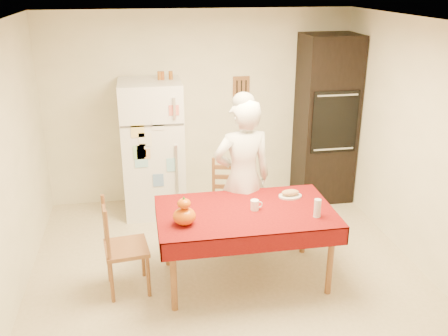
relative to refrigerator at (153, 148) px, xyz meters
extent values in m
plane|color=tan|center=(0.65, -1.88, -0.85)|extent=(4.50, 4.50, 0.00)
cube|color=white|center=(0.65, 0.37, 0.40)|extent=(4.00, 0.02, 2.50)
cube|color=white|center=(0.65, -4.13, 0.40)|extent=(4.00, 0.02, 2.50)
cube|color=white|center=(2.65, -1.88, 0.40)|extent=(0.02, 4.50, 2.50)
cube|color=white|center=(0.65, -1.88, 1.65)|extent=(4.00, 4.50, 0.02)
cube|color=brown|center=(1.20, 0.36, 0.65)|extent=(0.22, 0.02, 0.30)
cube|color=white|center=(0.00, 0.00, 0.00)|extent=(0.75, 0.70, 1.70)
cube|color=silver|center=(0.26, -0.37, 0.60)|extent=(0.03, 0.03, 0.25)
cube|color=silver|center=(0.26, -0.37, -0.15)|extent=(0.03, 0.03, 0.60)
cube|color=black|center=(2.28, 0.05, 0.25)|extent=(0.70, 0.60, 2.20)
cube|color=black|center=(2.28, -0.26, 0.30)|extent=(0.59, 0.02, 0.80)
cylinder|color=brown|center=(0.07, -2.14, -0.50)|extent=(0.06, 0.06, 0.71)
cylinder|color=brown|center=(0.07, -1.36, -0.50)|extent=(0.06, 0.06, 0.71)
cylinder|color=brown|center=(1.55, -2.14, -0.50)|extent=(0.06, 0.06, 0.71)
cylinder|color=brown|center=(1.55, -1.36, -0.50)|extent=(0.06, 0.06, 0.71)
cube|color=brown|center=(0.81, -1.75, -0.12)|extent=(1.60, 0.90, 0.04)
cube|color=#4F040C|center=(0.81, -1.75, -0.09)|extent=(1.70, 1.00, 0.01)
cylinder|color=brown|center=(0.58, -1.07, -0.64)|extent=(0.04, 0.04, 0.43)
cylinder|color=brown|center=(0.65, -0.74, -0.64)|extent=(0.04, 0.04, 0.43)
cylinder|color=brown|center=(0.93, -1.16, -0.64)|extent=(0.04, 0.04, 0.43)
cylinder|color=brown|center=(1.00, -0.83, -0.64)|extent=(0.04, 0.04, 0.43)
cube|color=brown|center=(0.79, -0.95, -0.40)|extent=(0.50, 0.49, 0.04)
cube|color=brown|center=(0.83, -0.78, -0.15)|extent=(0.36, 0.11, 0.50)
cylinder|color=brown|center=(-0.15, -1.89, -0.64)|extent=(0.04, 0.04, 0.43)
cylinder|color=brown|center=(-0.49, -1.93, -0.64)|extent=(0.04, 0.04, 0.43)
cylinder|color=brown|center=(-0.20, -1.53, -0.64)|extent=(0.04, 0.04, 0.43)
cylinder|color=brown|center=(-0.53, -1.57, -0.64)|extent=(0.04, 0.04, 0.43)
cube|color=brown|center=(-0.34, -1.73, -0.40)|extent=(0.45, 0.46, 0.04)
cube|color=brown|center=(-0.51, -1.75, -0.15)|extent=(0.07, 0.36, 0.50)
imported|color=silver|center=(0.89, -1.22, 0.02)|extent=(0.67, 0.47, 1.74)
cylinder|color=white|center=(0.90, -1.75, -0.04)|extent=(0.08, 0.08, 0.10)
ellipsoid|color=#D33F04|center=(0.20, -1.93, -0.01)|extent=(0.21, 0.21, 0.16)
ellipsoid|color=red|center=(0.20, -1.93, 0.12)|extent=(0.12, 0.12, 0.09)
cylinder|color=silver|center=(1.44, -2.00, 0.00)|extent=(0.07, 0.07, 0.18)
cylinder|color=silver|center=(1.32, -1.52, -0.08)|extent=(0.24, 0.24, 0.02)
ellipsoid|color=#98764A|center=(1.32, -1.52, -0.04)|extent=(0.18, 0.10, 0.06)
cylinder|color=#98561B|center=(0.13, 0.05, 0.90)|extent=(0.05, 0.05, 0.10)
cylinder|color=brown|center=(0.16, 0.05, 0.90)|extent=(0.05, 0.05, 0.10)
cylinder|color=brown|center=(0.26, 0.05, 0.90)|extent=(0.05, 0.05, 0.10)
camera|label=1|loc=(-0.15, -5.97, 2.03)|focal=40.00mm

